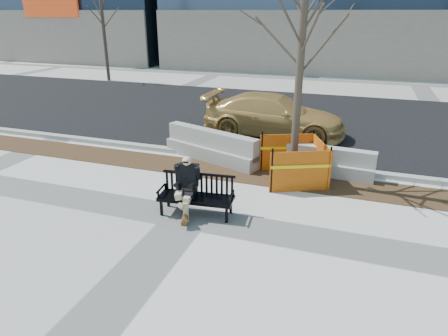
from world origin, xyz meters
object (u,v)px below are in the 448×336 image
(tree_fence, at_px, (292,180))
(jersey_barrier_left, at_px, (212,159))
(seated_man, at_px, (188,212))
(jersey_barrier_right, at_px, (321,173))
(bench, at_px, (197,214))
(sedan, at_px, (273,135))

(tree_fence, relative_size, jersey_barrier_left, 1.79)
(seated_man, distance_m, jersey_barrier_right, 3.92)
(tree_fence, height_order, jersey_barrier_left, tree_fence)
(bench, distance_m, seated_man, 0.21)
(seated_man, bearing_deg, tree_fence, 47.15)
(jersey_barrier_left, xyz_separation_m, jersey_barrier_right, (3.06, -0.05, 0.00))
(seated_man, distance_m, sedan, 6.11)
(bench, xyz_separation_m, jersey_barrier_left, (-0.85, 3.16, 0.00))
(tree_fence, bearing_deg, jersey_barrier_right, 46.23)
(tree_fence, xyz_separation_m, sedan, (-1.29, 3.67, 0.00))
(tree_fence, distance_m, jersey_barrier_left, 2.53)
(seated_man, distance_m, tree_fence, 3.01)
(bench, distance_m, sedan, 6.11)
(tree_fence, distance_m, sedan, 3.89)
(seated_man, xyz_separation_m, tree_fence, (1.79, 2.42, 0.00))
(seated_man, height_order, tree_fence, tree_fence)
(jersey_barrier_right, bearing_deg, jersey_barrier_left, -176.65)
(jersey_barrier_right, bearing_deg, sedan, 127.00)
(jersey_barrier_right, bearing_deg, seated_man, -123.81)
(jersey_barrier_left, height_order, jersey_barrier_right, jersey_barrier_left)
(sedan, distance_m, jersey_barrier_left, 3.16)
(tree_fence, bearing_deg, sedan, 109.38)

